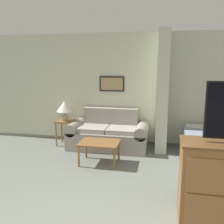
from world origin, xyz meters
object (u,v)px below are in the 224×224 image
(table_lamp, at_px, (64,107))
(backpack, at_px, (215,123))
(couch, at_px, (108,134))
(coffee_table, at_px, (99,144))

(table_lamp, xyz_separation_m, backpack, (3.20, -0.57, -0.08))
(couch, height_order, table_lamp, table_lamp)
(couch, distance_m, backpack, 2.28)
(coffee_table, xyz_separation_m, table_lamp, (-1.08, 0.97, 0.52))
(coffee_table, height_order, backpack, backpack)
(coffee_table, xyz_separation_m, backpack, (2.12, 0.40, 0.44))
(couch, xyz_separation_m, table_lamp, (-1.05, 0.01, 0.59))
(couch, bearing_deg, coffee_table, -88.15)
(table_lamp, bearing_deg, couch, -0.63)
(couch, height_order, backpack, backpack)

